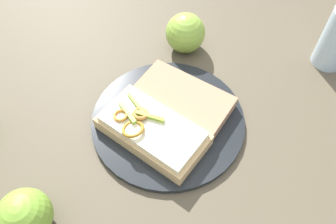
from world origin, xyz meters
name	(u,v)px	position (x,y,z in m)	size (l,w,h in m)	color
ground_plane	(168,122)	(0.00, 0.00, 0.00)	(2.00, 2.00, 0.00)	brown
plate	(168,120)	(0.00, 0.00, 0.01)	(0.27, 0.27, 0.01)	black
sandwich	(152,130)	(-0.01, -0.04, 0.03)	(0.20, 0.13, 0.05)	tan
bread_slice_side	(182,99)	(0.01, 0.04, 0.02)	(0.17, 0.10, 0.02)	tan
apple_1	(185,33)	(-0.05, 0.19, 0.04)	(0.08, 0.08, 0.08)	#8AB440
apple_2	(25,216)	(-0.10, -0.25, 0.04)	(0.08, 0.08, 0.08)	#79AB35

